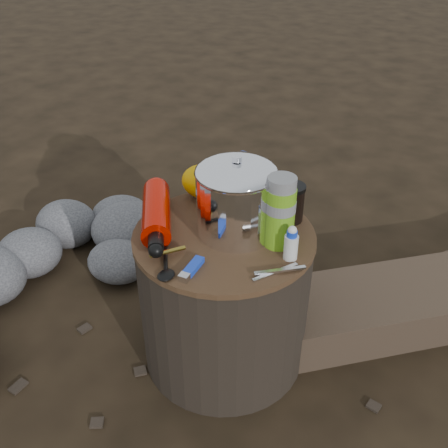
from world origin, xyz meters
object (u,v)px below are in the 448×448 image
at_px(stump, 224,297).
at_px(fuel_bottle, 156,212).
at_px(thermos, 280,212).
at_px(camping_pot, 236,197).
at_px(travel_mug, 291,203).

distance_m(stump, fuel_bottle, 0.32).
bearing_deg(stump, thermos, 9.31).
bearing_deg(camping_pot, stump, -125.99).
relative_size(camping_pot, fuel_bottle, 0.66).
bearing_deg(camping_pot, fuel_bottle, -161.91).
xyz_separation_m(camping_pot, fuel_bottle, (-0.21, -0.07, -0.07)).
xyz_separation_m(stump, fuel_bottle, (-0.19, -0.04, 0.26)).
distance_m(camping_pot, thermos, 0.12).
xyz_separation_m(stump, travel_mug, (0.13, 0.15, 0.28)).
bearing_deg(fuel_bottle, camping_pot, -14.25).
bearing_deg(fuel_bottle, travel_mug, -2.23).
distance_m(stump, travel_mug, 0.34).
bearing_deg(fuel_bottle, stump, -20.63).
relative_size(stump, travel_mug, 4.59).
bearing_deg(stump, camping_pot, 54.01).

